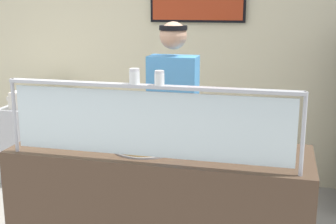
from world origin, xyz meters
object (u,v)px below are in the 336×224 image
object	(u,v)px
pizza_server	(146,144)
pizza_box_stack	(38,98)
parmesan_shaker	(134,77)
pepper_flake_shaker	(159,79)
pizza_tray	(146,146)
worker_figure	(173,118)

from	to	relation	value
pizza_server	pizza_box_stack	xyz separation A→B (m)	(-1.68, 1.55, -0.09)
pizza_server	parmesan_shaker	bearing A→B (deg)	-90.74
pizza_server	parmesan_shaker	xyz separation A→B (m)	(0.01, -0.23, 0.48)
pepper_flake_shaker	pizza_box_stack	world-z (taller)	pepper_flake_shaker
pizza_server	parmesan_shaker	distance (m)	0.54
pizza_tray	pizza_server	xyz separation A→B (m)	(0.01, -0.02, 0.02)
parmesan_shaker	pepper_flake_shaker	world-z (taller)	parmesan_shaker
pepper_flake_shaker	pizza_tray	bearing A→B (deg)	123.11
pizza_tray	parmesan_shaker	xyz separation A→B (m)	(0.01, -0.25, 0.51)
pepper_flake_shaker	worker_figure	xyz separation A→B (m)	(-0.13, 0.88, -0.46)
pepper_flake_shaker	pizza_box_stack	distance (m)	2.62
worker_figure	parmesan_shaker	bearing A→B (deg)	-91.66
parmesan_shaker	pepper_flake_shaker	size ratio (longest dim) A/B	1.09
pizza_server	pizza_box_stack	bearing A→B (deg)	135.21
pizza_server	worker_figure	xyz separation A→B (m)	(0.03, 0.65, 0.02)
worker_figure	pepper_flake_shaker	bearing A→B (deg)	-81.85
pizza_server	parmesan_shaker	size ratio (longest dim) A/B	3.00
parmesan_shaker	worker_figure	distance (m)	1.00
worker_figure	pizza_box_stack	distance (m)	1.94
worker_figure	pizza_box_stack	xyz separation A→B (m)	(-1.71, 0.90, -0.11)
parmesan_shaker	pepper_flake_shaker	bearing A→B (deg)	0.00
pizza_server	pepper_flake_shaker	distance (m)	0.56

